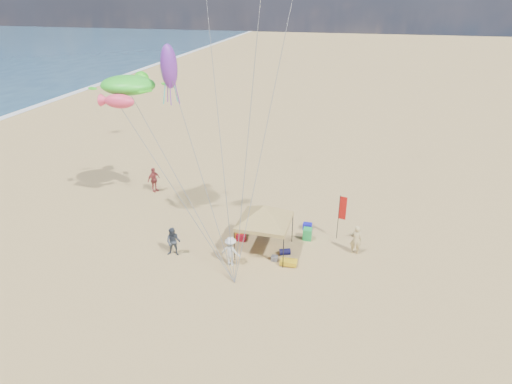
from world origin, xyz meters
TOP-DOWN VIEW (x-y plane):
  - ground at (0.00, 0.00)m, footprint 280.00×280.00m
  - canopy_tent at (0.30, 3.78)m, footprint 5.41×5.41m
  - feather_flag at (4.33, 6.03)m, footprint 0.43×0.12m
  - cooler_red at (-1.28, 4.53)m, footprint 0.54×0.38m
  - cooler_blue at (2.35, 6.76)m, footprint 0.54×0.38m
  - bag_navy at (1.50, 3.65)m, footprint 0.69×0.54m
  - bag_orange at (-1.34, 7.18)m, footprint 0.54×0.69m
  - chair_green at (2.50, 5.56)m, footprint 0.50×0.50m
  - chair_yellow at (-1.44, 4.84)m, footprint 0.50×0.50m
  - crate_grey at (1.05, 2.95)m, footprint 0.34×0.30m
  - beach_cart at (1.87, 2.68)m, footprint 0.90×0.50m
  - person_near_a at (5.27, 4.71)m, footprint 0.65×0.44m
  - person_near_b at (-4.47, 2.18)m, footprint 0.91×0.75m
  - person_near_c at (-1.14, 2.03)m, footprint 1.17×0.80m
  - person_far_a at (-9.22, 9.60)m, footprint 0.84×1.17m
  - turtle_kite at (-8.79, 6.94)m, footprint 4.02×3.60m
  - fish_kite at (-8.71, 5.62)m, footprint 1.98×1.22m
  - squid_kite at (-5.81, 6.40)m, footprint 1.02×1.02m

SIDE VIEW (x-z plane):
  - ground at x=0.00m, z-range 0.00..0.00m
  - crate_grey at x=1.05m, z-range 0.00..0.28m
  - bag_navy at x=1.50m, z-range 0.00..0.36m
  - bag_orange at x=-1.34m, z-range 0.00..0.36m
  - cooler_red at x=-1.28m, z-range 0.00..0.38m
  - cooler_blue at x=2.35m, z-range 0.00..0.38m
  - beach_cart at x=1.87m, z-range 0.08..0.32m
  - chair_green at x=2.50m, z-range 0.00..0.70m
  - chair_yellow at x=-1.44m, z-range 0.00..0.70m
  - person_near_c at x=-1.14m, z-range 0.00..1.68m
  - person_near_b at x=-4.47m, z-range 0.00..1.70m
  - person_near_a at x=5.27m, z-range 0.00..1.74m
  - person_far_a at x=-9.22m, z-range 0.00..1.84m
  - feather_flag at x=4.33m, z-range 0.49..3.33m
  - canopy_tent at x=0.30m, z-range 1.11..4.44m
  - fish_kite at x=-8.71m, z-range 7.18..8.00m
  - turtle_kite at x=-8.79m, z-range 7.69..8.80m
  - squid_kite at x=-5.81m, z-range 8.29..10.73m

